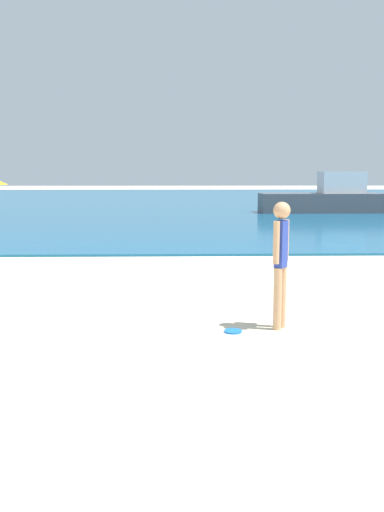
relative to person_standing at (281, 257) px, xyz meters
The scene contains 4 objects.
water 36.34m from the person_standing, 92.43° to the left, with size 160.00×60.00×0.06m, color #14567F.
person_standing is the anchor object (origin of this frame).
frisbee 1.10m from the person_standing, 164.87° to the right, with size 0.23×0.23×0.03m, color blue.
boat_near 21.91m from the person_standing, 73.56° to the left, with size 6.03×1.95×2.05m.
Camera 1 is at (0.23, -0.05, 1.94)m, focal length 38.71 mm.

